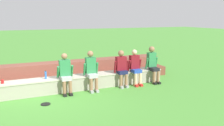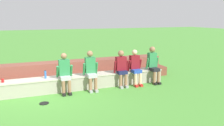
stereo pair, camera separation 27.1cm
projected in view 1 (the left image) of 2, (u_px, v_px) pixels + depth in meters
name	position (u px, v px, depth m)	size (l,w,h in m)	color
ground_plane	(45.00, 96.00, 7.30)	(80.00, 80.00, 0.00)	#4C9338
stone_seating_wall	(44.00, 86.00, 7.49)	(8.83, 0.58, 0.48)	#A8A08E
brick_bleachers	(39.00, 76.00, 8.59)	(10.34, 1.35, 0.73)	brown
person_far_left	(65.00, 73.00, 7.40)	(0.53, 0.53, 1.33)	#996B4C
person_left_of_center	(91.00, 70.00, 7.75)	(0.52, 0.56, 1.36)	#996B4C
person_center	(122.00, 67.00, 8.20)	(0.55, 0.48, 1.31)	#996B4C
person_right_of_center	(135.00, 66.00, 8.42)	(0.53, 0.55, 1.31)	beige
person_far_right	(153.00, 64.00, 8.73)	(0.50, 0.62, 1.38)	#996B4C
water_bottle_near_right	(46.00, 75.00, 7.45)	(0.07, 0.07, 0.28)	blue
plastic_cup_left_end	(2.00, 82.00, 6.97)	(0.08, 0.08, 0.11)	red
frisbee	(46.00, 104.00, 6.59)	(0.28, 0.28, 0.02)	black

